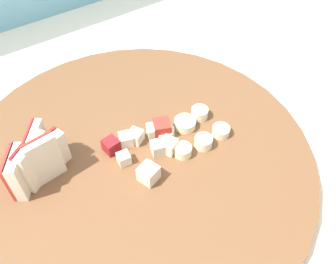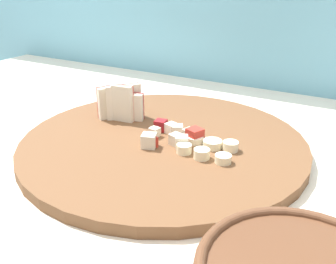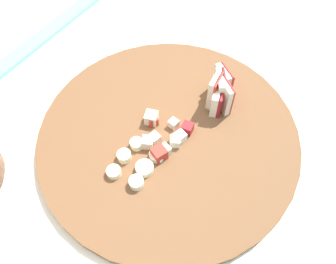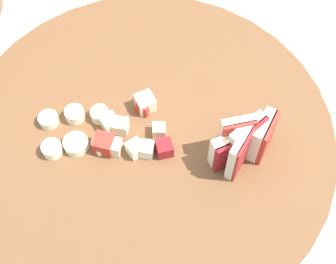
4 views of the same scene
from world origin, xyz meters
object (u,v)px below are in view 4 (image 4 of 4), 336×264
Objects in this scene: cutting_board at (146,137)px; apple_wedge_fan at (244,143)px; banana_slice_rows at (76,132)px; apple_dice_pile at (131,131)px.

apple_wedge_fan is at bearing 159.02° from cutting_board.
apple_dice_pile is at bearing 172.64° from banana_slice_rows.
banana_slice_rows is (0.08, -0.01, 0.02)m from cutting_board.
cutting_board is 0.12m from apple_wedge_fan.
cutting_board is 4.86× the size of apple_dice_pile.
apple_wedge_fan reaches higher than apple_dice_pile.
apple_dice_pile reaches higher than banana_slice_rows.
apple_wedge_fan is 0.20m from banana_slice_rows.
cutting_board is 5.18× the size of banana_slice_rows.
banana_slice_rows is (0.19, -0.05, -0.02)m from apple_wedge_fan.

